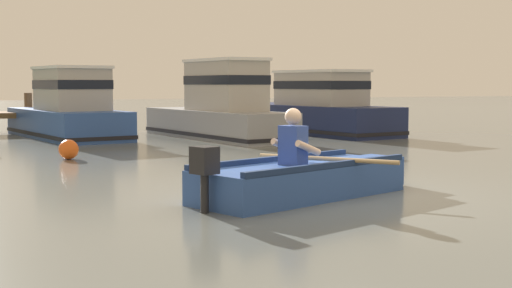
{
  "coord_description": "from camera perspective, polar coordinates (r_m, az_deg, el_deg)",
  "views": [
    {
      "loc": [
        -4.71,
        -8.53,
        1.5
      ],
      "look_at": [
        -0.22,
        1.85,
        0.55
      ],
      "focal_mm": 50.17,
      "sensor_mm": 36.0,
      "label": 1
    }
  ],
  "objects": [
    {
      "name": "mooring_buoy",
      "position": [
        14.73,
        -14.71,
        -0.43
      ],
      "size": [
        0.4,
        0.4,
        0.4
      ],
      "primitive_type": "sphere",
      "color": "#E55919",
      "rests_on": "ground"
    },
    {
      "name": "ground_plane",
      "position": [
        9.86,
        5.47,
        -3.97
      ],
      "size": [
        120.0,
        120.0,
        0.0
      ],
      "primitive_type": "plane",
      "color": "slate"
    },
    {
      "name": "rowboat_with_person",
      "position": [
        9.54,
        3.87,
        -2.74
      ],
      "size": [
        3.62,
        2.11,
        1.19
      ],
      "color": "#2D519E",
      "rests_on": "ground"
    },
    {
      "name": "moored_boat_grey",
      "position": [
        19.68,
        -2.92,
        2.75
      ],
      "size": [
        2.48,
        6.25,
        2.18
      ],
      "color": "gray",
      "rests_on": "ground"
    },
    {
      "name": "moored_boat_navy",
      "position": [
        21.92,
        4.48,
        2.73
      ],
      "size": [
        2.98,
        6.98,
        1.92
      ],
      "color": "#19234C",
      "rests_on": "ground"
    },
    {
      "name": "moored_boat_blue",
      "position": [
        20.56,
        -14.73,
        2.5
      ],
      "size": [
        2.82,
        5.69,
        1.98
      ],
      "color": "#2D519E",
      "rests_on": "ground"
    }
  ]
}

